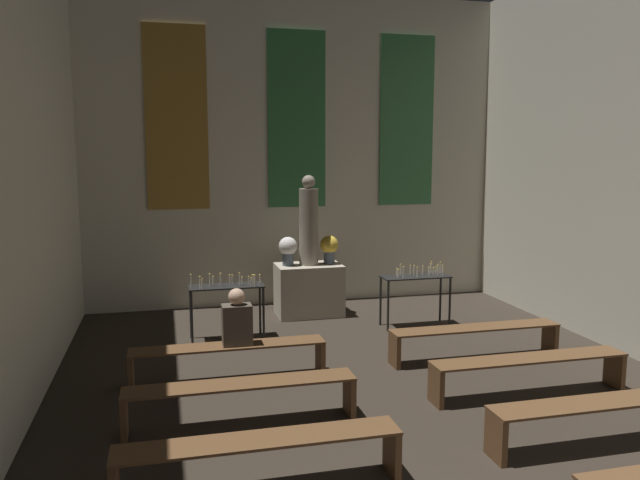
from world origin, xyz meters
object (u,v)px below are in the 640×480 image
Objects in this scene: pew_second_left at (260,451)px; altar at (309,290)px; pew_second_right at (606,412)px; pew_third_left at (241,393)px; candle_rack_left at (227,294)px; pew_back_right at (475,335)px; person_seated at (237,320)px; statue at (309,223)px; pew_third_right at (529,367)px; pew_back_left at (229,354)px; flower_vase_right at (329,247)px; flower_vase_left at (288,249)px; candle_rack_right at (416,283)px.

altar is at bearing 73.01° from pew_second_left.
pew_second_right is 3.57m from pew_third_left.
candle_rack_left is at bearing 87.13° from pew_third_left.
person_seated is at bearing 180.00° from pew_back_right.
statue is 0.64× the size of pew_third_right.
candle_rack_left is 4.36m from pew_second_left.
altar reaches higher than pew_back_left.
candle_rack_left is at bearing 151.16° from pew_back_right.
pew_third_left is 1.30m from pew_back_left.
altar is at bearing -180.00° from flower_vase_right.
pew_second_left is 3.32m from pew_second_right.
statue reaches higher than pew_third_right.
pew_back_right is (3.17, -1.75, -0.36)m from candle_rack_left.
pew_back_right is at bearing 21.35° from pew_third_left.
candle_rack_left is 4.41m from pew_third_right.
pew_back_right is at bearing 38.01° from pew_second_left.
pew_second_left is 1.30m from pew_third_left.
pew_third_left is 1.00× the size of pew_back_left.
flower_vase_left is 5.86m from pew_second_right.
candle_rack_right is at bearing 28.79° from pew_back_left.
pew_second_left is at bearing -141.99° from pew_back_right.
pew_second_right is at bearing -21.35° from pew_third_left.
flower_vase_right is at bearing 0.00° from flower_vase_left.
candle_rack_right is at bearing 94.56° from pew_back_right.
pew_third_right is 3.57m from pew_back_left.
pew_third_right is at bearing -87.38° from candle_rack_right.
flower_vase_right is at bearing 0.00° from altar.
candle_rack_right is 4.37m from pew_second_right.
pew_third_right is (0.00, 1.30, 0.00)m from pew_second_right.
altar is 0.73× the size of statue.
pew_third_left is at bearing -92.87° from candle_rack_left.
statue reaches higher than pew_back_right.
pew_back_right is (2.02, -2.84, -0.83)m from flower_vase_left.
pew_third_right is (0.14, -3.05, -0.36)m from candle_rack_right.
altar is 2.27× the size of flower_vase_left.
flower_vase_left reaches higher than person_seated.
pew_third_left is at bearing 90.00° from pew_second_left.
altar is 5.69m from pew_second_right.
flower_vase_left reaches higher than pew_second_right.
person_seated is (-3.22, 2.60, 0.42)m from pew_second_right.
flower_vase_left is 3.23m from pew_back_left.
candle_rack_right is 1.58× the size of person_seated.
person_seated reaches higher than altar.
person_seated is at bearing -118.68° from altar.
pew_second_left is (-0.15, -4.34, -0.36)m from candle_rack_left.
pew_second_left is at bearing -90.00° from pew_back_left.
flower_vase_right is 2.22m from candle_rack_left.
candle_rack_right is at bearing 91.84° from pew_second_right.
person_seated is at bearing -118.68° from statue.
pew_third_left is at bearing -90.00° from pew_back_left.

